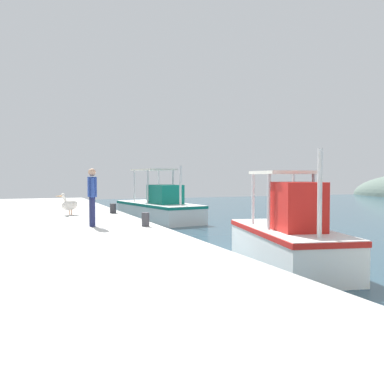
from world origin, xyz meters
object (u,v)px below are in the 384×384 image
at_px(mooring_bollard_second, 146,219).
at_px(fisherman_standing, 92,195).
at_px(fishing_boat_nearest, 159,208).
at_px(fishing_boat_second, 289,239).
at_px(pelican, 70,204).
at_px(mooring_bollard_nearest, 113,208).

bearing_deg(mooring_bollard_second, fisherman_standing, -112.07).
relative_size(fishing_boat_nearest, fishing_boat_second, 1.33).
distance_m(fishing_boat_second, pelican, 8.94).
bearing_deg(fishing_boat_nearest, mooring_bollard_nearest, -38.20).
height_order(fishing_boat_nearest, mooring_bollard_nearest, fishing_boat_nearest).
height_order(pelican, fisherman_standing, fisherman_standing).
bearing_deg(mooring_bollard_second, pelican, -160.33).
bearing_deg(pelican, fishing_boat_nearest, 130.43).
relative_size(fishing_boat_nearest, pelican, 6.82).
xyz_separation_m(fishing_boat_second, pelican, (-7.75, -4.43, 0.48)).
xyz_separation_m(mooring_bollard_nearest, mooring_bollard_second, (4.73, 0.00, 0.01)).
bearing_deg(fisherman_standing, fishing_boat_second, 48.65).
bearing_deg(mooring_bollard_nearest, mooring_bollard_second, 0.00).
relative_size(pelican, mooring_bollard_second, 2.32).
relative_size(fishing_boat_nearest, fisherman_standing, 3.82).
xyz_separation_m(fishing_boat_nearest, pelican, (4.07, -4.77, 0.55)).
relative_size(mooring_bollard_nearest, mooring_bollard_second, 0.93).
height_order(fisherman_standing, mooring_bollard_second, fisherman_standing).
relative_size(fishing_boat_second, fisherman_standing, 2.86).
height_order(mooring_bollard_nearest, mooring_bollard_second, mooring_bollard_second).
distance_m(fishing_boat_second, fisherman_standing, 5.69).
bearing_deg(fishing_boat_nearest, pelican, -49.57).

